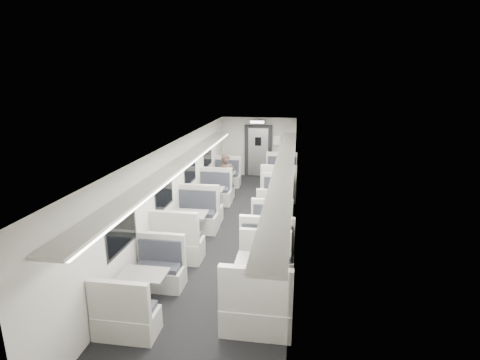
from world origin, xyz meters
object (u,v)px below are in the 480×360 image
(booth_left_c, at_px, (188,228))
(vestibule_door, at_px, (258,151))
(booth_right_a, at_px, (280,181))
(booth_right_c, at_px, (269,244))
(booth_right_b, at_px, (276,204))
(booth_right_d, at_px, (262,280))
(booth_left_a, at_px, (223,182))
(booth_left_d, at_px, (144,290))
(passenger, at_px, (226,178))
(booth_left_b, at_px, (209,200))
(exit_sign, at_px, (257,122))

(booth_left_c, distance_m, vestibule_door, 6.87)
(booth_right_a, distance_m, booth_right_c, 5.05)
(booth_right_b, distance_m, booth_right_d, 4.45)
(booth_left_a, distance_m, vestibule_door, 2.70)
(booth_right_a, height_order, vestibule_door, vestibule_door)
(booth_left_c, distance_m, booth_left_d, 2.69)
(vestibule_door, bearing_deg, passenger, -101.23)
(booth_left_d, xyz_separation_m, vestibule_door, (1.00, 9.46, 0.69))
(booth_left_a, relative_size, booth_right_a, 0.89)
(booth_left_b, relative_size, booth_right_d, 0.94)
(booth_left_a, height_order, booth_right_a, booth_right_a)
(booth_left_a, height_order, booth_right_d, booth_right_d)
(booth_left_c, height_order, booth_right_b, booth_left_c)
(booth_right_b, height_order, booth_right_d, booth_right_d)
(booth_right_c, relative_size, passenger, 1.31)
(booth_right_c, height_order, exit_sign, exit_sign)
(booth_left_d, relative_size, booth_right_d, 0.85)
(booth_left_d, relative_size, booth_right_a, 0.84)
(booth_right_c, distance_m, passenger, 4.21)
(booth_right_a, height_order, booth_right_c, booth_right_a)
(booth_left_b, distance_m, booth_left_d, 4.94)
(booth_right_c, distance_m, exit_sign, 7.12)
(booth_left_d, bearing_deg, booth_right_c, 47.58)
(vestibule_door, bearing_deg, booth_left_d, -96.04)
(booth_left_c, height_order, exit_sign, exit_sign)
(booth_left_a, xyz_separation_m, booth_left_c, (0.00, -4.35, 0.04))
(booth_left_b, bearing_deg, vestibule_door, 77.51)
(booth_left_c, distance_m, booth_right_a, 4.97)
(booth_left_d, xyz_separation_m, booth_right_b, (2.00, 5.00, 0.00))
(passenger, bearing_deg, booth_left_c, -113.97)
(booth_left_c, relative_size, booth_right_d, 0.99)
(booth_right_b, bearing_deg, booth_right_d, -90.00)
(booth_left_a, xyz_separation_m, exit_sign, (1.00, 1.93, 1.91))
(booth_right_c, bearing_deg, booth_right_b, 90.00)
(booth_left_b, relative_size, booth_left_c, 0.95)
(exit_sign, bearing_deg, booth_left_b, -103.94)
(booth_left_d, bearing_deg, exit_sign, 83.64)
(booth_left_a, bearing_deg, passenger, -72.53)
(booth_left_c, height_order, booth_left_d, booth_left_c)
(booth_right_a, height_order, exit_sign, exit_sign)
(booth_left_c, relative_size, booth_right_a, 0.97)
(booth_left_d, height_order, exit_sign, exit_sign)
(booth_left_a, relative_size, vestibule_door, 0.98)
(booth_left_b, height_order, booth_right_b, booth_left_b)
(booth_left_d, distance_m, booth_right_a, 7.51)
(booth_left_a, distance_m, booth_left_c, 4.35)
(booth_left_d, bearing_deg, vestibule_door, 83.96)
(booth_left_b, xyz_separation_m, booth_left_c, (0.00, -2.25, 0.02))
(booth_left_a, xyz_separation_m, booth_right_c, (2.00, -4.86, -0.00))
(vestibule_door, bearing_deg, booth_left_b, -102.49)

